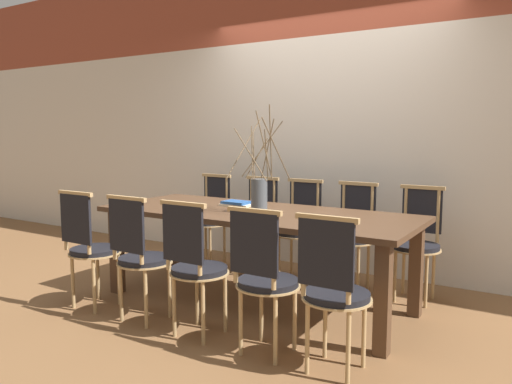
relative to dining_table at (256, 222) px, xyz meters
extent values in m
plane|color=brown|center=(0.00, 0.00, -0.66)|extent=(16.00, 16.00, 0.00)
cube|color=beige|center=(0.00, 1.29, 0.49)|extent=(12.00, 0.06, 2.29)
cube|color=#4C3321|center=(0.00, 0.00, 0.07)|extent=(2.51, 0.99, 0.04)
cube|color=#4C3321|center=(-1.15, -0.39, -0.30)|extent=(0.09, 0.09, 0.71)
cube|color=#4C3321|center=(1.15, -0.39, -0.30)|extent=(0.09, 0.09, 0.71)
cube|color=#4C3321|center=(-1.15, 0.39, -0.30)|extent=(0.09, 0.09, 0.71)
cube|color=#4C3321|center=(1.15, 0.39, -0.30)|extent=(0.09, 0.09, 0.71)
cylinder|color=black|center=(-1.02, -0.73, -0.21)|extent=(0.38, 0.38, 0.04)
cylinder|color=tan|center=(-1.02, -0.73, -0.23)|extent=(0.40, 0.40, 0.01)
cylinder|color=tan|center=(-1.15, -0.60, -0.44)|extent=(0.03, 0.03, 0.43)
cylinder|color=tan|center=(-0.90, -0.60, -0.44)|extent=(0.03, 0.03, 0.43)
cylinder|color=tan|center=(-1.15, -0.85, -0.44)|extent=(0.03, 0.03, 0.43)
cylinder|color=tan|center=(-0.90, -0.85, -0.44)|extent=(0.03, 0.03, 0.43)
cylinder|color=tan|center=(-1.16, -0.89, 0.04)|extent=(0.03, 0.03, 0.46)
cylinder|color=tan|center=(-0.89, -0.89, 0.04)|extent=(0.03, 0.03, 0.46)
cube|color=black|center=(-1.02, -0.89, 0.06)|extent=(0.32, 0.02, 0.37)
cube|color=tan|center=(-1.02, -0.89, 0.25)|extent=(0.36, 0.03, 0.03)
cylinder|color=black|center=(-0.49, -0.73, -0.21)|extent=(0.38, 0.38, 0.04)
cylinder|color=tan|center=(-0.49, -0.73, -0.23)|extent=(0.40, 0.40, 0.01)
cylinder|color=tan|center=(-0.62, -0.60, -0.44)|extent=(0.03, 0.03, 0.43)
cylinder|color=tan|center=(-0.37, -0.60, -0.44)|extent=(0.03, 0.03, 0.43)
cylinder|color=tan|center=(-0.62, -0.85, -0.44)|extent=(0.03, 0.03, 0.43)
cylinder|color=tan|center=(-0.37, -0.85, -0.44)|extent=(0.03, 0.03, 0.43)
cylinder|color=tan|center=(-0.63, -0.89, 0.04)|extent=(0.03, 0.03, 0.46)
cylinder|color=tan|center=(-0.36, -0.89, 0.04)|extent=(0.03, 0.03, 0.46)
cube|color=black|center=(-0.49, -0.89, 0.06)|extent=(0.32, 0.02, 0.37)
cube|color=tan|center=(-0.49, -0.89, 0.25)|extent=(0.36, 0.03, 0.03)
cylinder|color=black|center=(0.01, -0.73, -0.21)|extent=(0.38, 0.38, 0.04)
cylinder|color=tan|center=(0.01, -0.73, -0.23)|extent=(0.40, 0.40, 0.01)
cylinder|color=tan|center=(-0.11, -0.60, -0.44)|extent=(0.03, 0.03, 0.43)
cylinder|color=tan|center=(0.13, -0.60, -0.44)|extent=(0.03, 0.03, 0.43)
cylinder|color=tan|center=(-0.11, -0.85, -0.44)|extent=(0.03, 0.03, 0.43)
cylinder|color=tan|center=(0.13, -0.85, -0.44)|extent=(0.03, 0.03, 0.43)
cylinder|color=tan|center=(-0.12, -0.89, 0.04)|extent=(0.03, 0.03, 0.46)
cylinder|color=tan|center=(0.14, -0.89, 0.04)|extent=(0.03, 0.03, 0.46)
cube|color=black|center=(0.01, -0.89, 0.06)|extent=(0.32, 0.02, 0.37)
cube|color=tan|center=(0.01, -0.89, 0.25)|extent=(0.36, 0.03, 0.03)
cylinder|color=black|center=(0.54, -0.73, -0.21)|extent=(0.38, 0.38, 0.04)
cylinder|color=tan|center=(0.54, -0.73, -0.23)|extent=(0.40, 0.40, 0.01)
cylinder|color=tan|center=(0.42, -0.60, -0.44)|extent=(0.03, 0.03, 0.43)
cylinder|color=tan|center=(0.66, -0.60, -0.44)|extent=(0.03, 0.03, 0.43)
cylinder|color=tan|center=(0.42, -0.85, -0.44)|extent=(0.03, 0.03, 0.43)
cylinder|color=tan|center=(0.66, -0.85, -0.44)|extent=(0.03, 0.03, 0.43)
cylinder|color=tan|center=(0.41, -0.89, 0.04)|extent=(0.03, 0.03, 0.46)
cylinder|color=tan|center=(0.67, -0.89, 0.04)|extent=(0.03, 0.03, 0.46)
cube|color=black|center=(0.54, -0.89, 0.06)|extent=(0.32, 0.02, 0.37)
cube|color=tan|center=(0.54, -0.89, 0.25)|extent=(0.36, 0.03, 0.03)
cylinder|color=black|center=(0.99, -0.73, -0.21)|extent=(0.38, 0.38, 0.04)
cylinder|color=tan|center=(0.99, -0.73, -0.23)|extent=(0.40, 0.40, 0.01)
cylinder|color=tan|center=(0.87, -0.60, -0.44)|extent=(0.03, 0.03, 0.43)
cylinder|color=tan|center=(1.11, -0.60, -0.44)|extent=(0.03, 0.03, 0.43)
cylinder|color=tan|center=(0.87, -0.85, -0.44)|extent=(0.03, 0.03, 0.43)
cylinder|color=tan|center=(1.11, -0.85, -0.44)|extent=(0.03, 0.03, 0.43)
cylinder|color=tan|center=(0.86, -0.89, 0.04)|extent=(0.03, 0.03, 0.46)
cylinder|color=tan|center=(1.12, -0.89, 0.04)|extent=(0.03, 0.03, 0.46)
cube|color=black|center=(0.99, -0.89, 0.06)|extent=(0.32, 0.02, 0.37)
cube|color=tan|center=(0.99, -0.89, 0.25)|extent=(0.36, 0.03, 0.03)
cylinder|color=black|center=(-1.04, 0.73, -0.21)|extent=(0.38, 0.38, 0.04)
cylinder|color=tan|center=(-1.04, 0.73, -0.23)|extent=(0.40, 0.40, 0.01)
cylinder|color=tan|center=(-0.92, 0.60, -0.44)|extent=(0.03, 0.03, 0.43)
cylinder|color=tan|center=(-1.16, 0.60, -0.44)|extent=(0.03, 0.03, 0.43)
cylinder|color=tan|center=(-0.92, 0.85, -0.44)|extent=(0.03, 0.03, 0.43)
cylinder|color=tan|center=(-1.16, 0.85, -0.44)|extent=(0.03, 0.03, 0.43)
cylinder|color=tan|center=(-0.91, 0.89, 0.04)|extent=(0.03, 0.03, 0.46)
cylinder|color=tan|center=(-1.17, 0.89, 0.04)|extent=(0.03, 0.03, 0.46)
cube|color=black|center=(-1.04, 0.89, 0.06)|extent=(0.32, 0.02, 0.37)
cube|color=tan|center=(-1.04, 0.89, 0.25)|extent=(0.36, 0.03, 0.03)
cylinder|color=black|center=(-0.47, 0.73, -0.21)|extent=(0.38, 0.38, 0.04)
cylinder|color=tan|center=(-0.47, 0.73, -0.23)|extent=(0.40, 0.40, 0.01)
cylinder|color=tan|center=(-0.35, 0.60, -0.44)|extent=(0.03, 0.03, 0.43)
cylinder|color=tan|center=(-0.60, 0.60, -0.44)|extent=(0.03, 0.03, 0.43)
cylinder|color=tan|center=(-0.35, 0.85, -0.44)|extent=(0.03, 0.03, 0.43)
cylinder|color=tan|center=(-0.60, 0.85, -0.44)|extent=(0.03, 0.03, 0.43)
cylinder|color=tan|center=(-0.34, 0.89, 0.04)|extent=(0.03, 0.03, 0.46)
cylinder|color=tan|center=(-0.60, 0.89, 0.04)|extent=(0.03, 0.03, 0.46)
cube|color=black|center=(-0.47, 0.89, 0.06)|extent=(0.32, 0.02, 0.37)
cube|color=tan|center=(-0.47, 0.89, 0.25)|extent=(0.36, 0.03, 0.03)
cylinder|color=black|center=(-0.01, 0.73, -0.21)|extent=(0.38, 0.38, 0.04)
cylinder|color=tan|center=(-0.01, 0.73, -0.23)|extent=(0.40, 0.40, 0.01)
cylinder|color=tan|center=(0.11, 0.60, -0.44)|extent=(0.03, 0.03, 0.43)
cylinder|color=tan|center=(-0.13, 0.60, -0.44)|extent=(0.03, 0.03, 0.43)
cylinder|color=tan|center=(0.11, 0.85, -0.44)|extent=(0.03, 0.03, 0.43)
cylinder|color=tan|center=(-0.13, 0.85, -0.44)|extent=(0.03, 0.03, 0.43)
cylinder|color=tan|center=(0.12, 0.89, 0.04)|extent=(0.03, 0.03, 0.46)
cylinder|color=tan|center=(-0.14, 0.89, 0.04)|extent=(0.03, 0.03, 0.46)
cube|color=black|center=(-0.01, 0.89, 0.06)|extent=(0.32, 0.02, 0.37)
cube|color=tan|center=(-0.01, 0.89, 0.25)|extent=(0.36, 0.03, 0.03)
cylinder|color=black|center=(0.51, 0.73, -0.21)|extent=(0.38, 0.38, 0.04)
cylinder|color=tan|center=(0.51, 0.73, -0.23)|extent=(0.40, 0.40, 0.01)
cylinder|color=tan|center=(0.63, 0.60, -0.44)|extent=(0.03, 0.03, 0.43)
cylinder|color=tan|center=(0.38, 0.60, -0.44)|extent=(0.03, 0.03, 0.43)
cylinder|color=tan|center=(0.63, 0.85, -0.44)|extent=(0.03, 0.03, 0.43)
cylinder|color=tan|center=(0.38, 0.85, -0.44)|extent=(0.03, 0.03, 0.43)
cylinder|color=tan|center=(0.64, 0.89, 0.04)|extent=(0.03, 0.03, 0.46)
cylinder|color=tan|center=(0.38, 0.89, 0.04)|extent=(0.03, 0.03, 0.46)
cube|color=black|center=(0.51, 0.89, 0.06)|extent=(0.32, 0.02, 0.37)
cube|color=tan|center=(0.51, 0.89, 0.25)|extent=(0.36, 0.03, 0.03)
cylinder|color=black|center=(1.06, 0.73, -0.21)|extent=(0.38, 0.38, 0.04)
cylinder|color=tan|center=(1.06, 0.73, -0.23)|extent=(0.40, 0.40, 0.01)
cylinder|color=tan|center=(1.18, 0.60, -0.44)|extent=(0.03, 0.03, 0.43)
cylinder|color=tan|center=(0.94, 0.60, -0.44)|extent=(0.03, 0.03, 0.43)
cylinder|color=tan|center=(1.18, 0.85, -0.44)|extent=(0.03, 0.03, 0.43)
cylinder|color=tan|center=(0.94, 0.85, -0.44)|extent=(0.03, 0.03, 0.43)
cylinder|color=tan|center=(1.19, 0.89, 0.04)|extent=(0.03, 0.03, 0.46)
cylinder|color=tan|center=(0.93, 0.89, 0.04)|extent=(0.03, 0.03, 0.46)
cube|color=black|center=(1.06, 0.89, 0.06)|extent=(0.32, 0.02, 0.37)
cube|color=tan|center=(1.06, 0.89, 0.25)|extent=(0.36, 0.03, 0.03)
cylinder|color=#4C5156|center=(0.07, -0.07, 0.22)|extent=(0.13, 0.13, 0.26)
cylinder|color=brown|center=(0.01, -0.01, 0.51)|extent=(0.13, 0.13, 0.31)
cylinder|color=brown|center=(0.13, -0.06, 0.54)|extent=(0.04, 0.12, 0.38)
cylinder|color=brown|center=(0.15, -0.04, 0.63)|extent=(0.08, 0.17, 0.56)
cylinder|color=brown|center=(0.10, 0.00, 0.58)|extent=(0.15, 0.07, 0.45)
cylinder|color=brown|center=(0.03, -0.11, 0.55)|extent=(0.08, 0.10, 0.40)
cylinder|color=brown|center=(0.14, -0.11, 0.61)|extent=(0.08, 0.14, 0.51)
cylinder|color=brown|center=(-0.10, -0.03, 0.58)|extent=(0.10, 0.35, 0.46)
cylinder|color=brown|center=(0.04, -0.10, 0.53)|extent=(0.06, 0.08, 0.35)
cylinder|color=brown|center=(0.01, 0.07, 0.57)|extent=(0.30, 0.14, 0.44)
cylinder|color=brown|center=(0.08, -0.21, 0.54)|extent=(0.28, 0.02, 0.39)
cylinder|color=brown|center=(0.24, -0.10, 0.58)|extent=(0.06, 0.33, 0.46)
cube|color=beige|center=(-0.28, 0.14, 0.10)|extent=(0.27, 0.17, 0.02)
cube|color=#234C8C|center=(-0.28, 0.14, 0.12)|extent=(0.22, 0.16, 0.02)
camera|label=1|loc=(2.05, -3.28, 0.71)|focal=35.00mm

